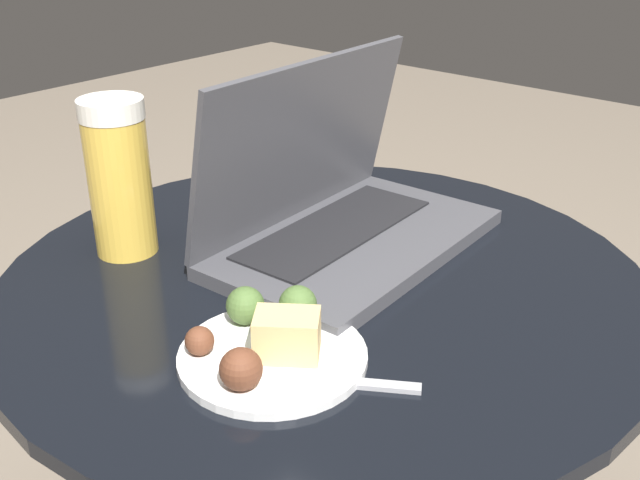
{
  "coord_description": "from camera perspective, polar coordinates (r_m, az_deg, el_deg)",
  "views": [
    {
      "loc": [
        -0.58,
        -0.49,
        0.95
      ],
      "look_at": [
        -0.04,
        -0.03,
        0.61
      ],
      "focal_mm": 42.0,
      "sensor_mm": 36.0,
      "label": 1
    }
  ],
  "objects": [
    {
      "name": "laptop",
      "position": [
        0.92,
        1.35,
        2.4
      ],
      "size": [
        0.38,
        0.23,
        0.23
      ],
      "color": "#47474C",
      "rests_on": "table"
    },
    {
      "name": "table",
      "position": [
        0.94,
        0.25,
        -10.31
      ],
      "size": [
        0.75,
        0.75,
        0.54
      ],
      "color": "black",
      "rests_on": "ground_plane"
    },
    {
      "name": "fork",
      "position": [
        0.69,
        -1.96,
        -10.46
      ],
      "size": [
        0.12,
        0.18,
        0.0
      ],
      "color": "#B2B2B7",
      "rests_on": "table"
    },
    {
      "name": "snack_plate",
      "position": [
        0.72,
        -3.86,
        -7.79
      ],
      "size": [
        0.18,
        0.18,
        0.05
      ],
      "color": "white",
      "rests_on": "table"
    },
    {
      "name": "beer_glass",
      "position": [
        0.92,
        -15.05,
        4.61
      ],
      "size": [
        0.08,
        0.08,
        0.19
      ],
      "color": "gold",
      "rests_on": "table"
    }
  ]
}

